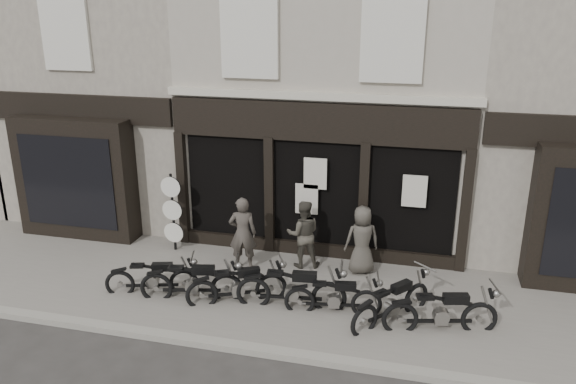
% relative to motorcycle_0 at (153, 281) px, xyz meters
% --- Properties ---
extents(ground_plane, '(90.00, 90.00, 0.00)m').
position_rel_motorcycle_0_xyz_m(ground_plane, '(3.01, -0.19, -0.38)').
color(ground_plane, '#2D2B28').
rests_on(ground_plane, ground).
extents(pavement, '(30.00, 4.20, 0.12)m').
position_rel_motorcycle_0_xyz_m(pavement, '(3.01, 0.71, -0.32)').
color(pavement, slate).
rests_on(pavement, ground_plane).
extents(kerb, '(30.00, 0.25, 0.13)m').
position_rel_motorcycle_0_xyz_m(kerb, '(3.01, -1.44, -0.32)').
color(kerb, gray).
rests_on(kerb, ground_plane).
extents(central_building, '(7.30, 6.22, 8.34)m').
position_rel_motorcycle_0_xyz_m(central_building, '(3.01, 5.76, 3.70)').
color(central_building, '#A1978A').
rests_on(central_building, ground).
extents(neighbour_left, '(5.60, 6.73, 8.34)m').
position_rel_motorcycle_0_xyz_m(neighbour_left, '(-3.34, 5.70, 3.66)').
color(neighbour_left, gray).
rests_on(neighbour_left, ground).
extents(motorcycle_0, '(1.95, 0.85, 0.96)m').
position_rel_motorcycle_0_xyz_m(motorcycle_0, '(0.00, 0.00, 0.00)').
color(motorcycle_0, black).
rests_on(motorcycle_0, ground).
extents(motorcycle_1, '(2.15, 0.80, 1.05)m').
position_rel_motorcycle_0_xyz_m(motorcycle_1, '(0.94, -0.04, 0.03)').
color(motorcycle_1, black).
rests_on(motorcycle_1, ground).
extents(motorcycle_2, '(1.97, 1.19, 1.02)m').
position_rel_motorcycle_0_xyz_m(motorcycle_2, '(1.90, 0.08, 0.02)').
color(motorcycle_2, black).
rests_on(motorcycle_2, ground).
extents(motorcycle_3, '(2.29, 0.63, 1.10)m').
position_rel_motorcycle_0_xyz_m(motorcycle_3, '(3.05, 0.14, 0.05)').
color(motorcycle_3, black).
rests_on(motorcycle_3, ground).
extents(motorcycle_4, '(1.96, 0.62, 0.94)m').
position_rel_motorcycle_0_xyz_m(motorcycle_4, '(3.92, 0.14, -0.01)').
color(motorcycle_4, black).
rests_on(motorcycle_4, ground).
extents(motorcycle_5, '(1.55, 1.77, 1.02)m').
position_rel_motorcycle_0_xyz_m(motorcycle_5, '(5.07, 0.14, 0.02)').
color(motorcycle_5, black).
rests_on(motorcycle_5, ground).
extents(motorcycle_6, '(2.17, 0.86, 1.06)m').
position_rel_motorcycle_0_xyz_m(motorcycle_6, '(6.01, -0.03, 0.04)').
color(motorcycle_6, black).
rests_on(motorcycle_6, ground).
extents(man_left, '(0.71, 0.55, 1.75)m').
position_rel_motorcycle_0_xyz_m(man_left, '(1.52, 1.58, 0.62)').
color(man_left, '#3F3A34').
rests_on(man_left, pavement).
extents(man_centre, '(0.93, 0.81, 1.63)m').
position_rel_motorcycle_0_xyz_m(man_centre, '(2.86, 2.03, 0.55)').
color(man_centre, '#3F3C33').
rests_on(man_centre, pavement).
extents(man_right, '(0.92, 0.76, 1.61)m').
position_rel_motorcycle_0_xyz_m(man_right, '(4.23, 2.03, 0.55)').
color(man_right, '#433E37').
rests_on(man_right, pavement).
extents(advert_sign_post, '(0.52, 0.33, 2.12)m').
position_rel_motorcycle_0_xyz_m(advert_sign_post, '(-0.48, 2.12, 0.65)').
color(advert_sign_post, black).
rests_on(advert_sign_post, ground).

